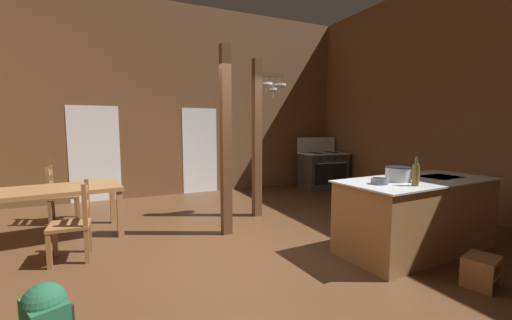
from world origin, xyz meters
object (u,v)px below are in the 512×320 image
Objects in this scene: dining_table at (55,194)px; stockpot_on_counter at (398,174)px; ladderback_chair_by_post at (74,223)px; mixing_bowl_on_counter at (379,181)px; ladderback_chair_near_window at (60,195)px; bottle_tall_on_counter at (417,174)px; step_stool at (481,269)px; kitchen_island at (416,215)px; stove_range at (323,170)px; bottle_short_on_counter at (416,174)px.

dining_table is 4.75× the size of stockpot_on_counter.
mixing_bowl_on_counter is at bearing -25.18° from ladderback_chair_by_post.
ladderback_chair_near_window reaches higher than dining_table.
bottle_tall_on_counter is (3.80, -1.66, 0.58)m from ladderback_chair_by_post.
step_stool is at bearing -61.44° from mixing_bowl_on_counter.
stockpot_on_counter is 0.38m from mixing_bowl_on_counter.
dining_table is 1.89× the size of ladderback_chair_near_window.
kitchen_island is 0.66m from stockpot_on_counter.
step_stool is 0.24× the size of dining_table.
step_stool is 1.29m from stockpot_on_counter.
ladderback_chair_by_post is 4.01m from stockpot_on_counter.
dining_table is 1.89× the size of ladderback_chair_by_post.
stove_range is 5.34× the size of bottle_tall_on_counter.
mixing_bowl_on_counter is (3.61, -2.50, 0.32)m from dining_table.
ladderback_chair_near_window is at bearing 136.99° from mixing_bowl_on_counter.
ladderback_chair_by_post is at bearing 157.94° from stockpot_on_counter.
dining_table is at bearing -165.10° from stove_range.
bottle_tall_on_counter is at bearing -54.78° from stockpot_on_counter.
stove_range is 6.01m from dining_table.
kitchen_island is at bearing 3.60° from mixing_bowl_on_counter.
bottle_short_on_counter reaches higher than dining_table.
bottle_tall_on_counter reaches higher than ladderback_chair_near_window.
mixing_bowl_on_counter is at bearing 167.48° from bottle_tall_on_counter.
mixing_bowl_on_counter is (3.31, -1.55, 0.52)m from ladderback_chair_by_post.
step_stool is at bearing -103.30° from kitchen_island.
stove_range reaches higher than kitchen_island.
kitchen_island is 0.63m from bottle_tall_on_counter.
mixing_bowl_on_counter is at bearing 118.56° from step_stool.
stove_range is 4.52m from bottle_tall_on_counter.
stove_range is at bearing 65.36° from stockpot_on_counter.
stockpot_on_counter is at bearing -114.64° from stove_range.
stockpot_on_counter reaches higher than ladderback_chair_by_post.
stove_range reaches higher than dining_table.
bottle_short_on_counter is at bearing -41.01° from mixing_bowl_on_counter.
stockpot_on_counter reaches higher than kitchen_island.
stove_range reaches higher than step_stool.
bottle_tall_on_counter is (-1.70, -4.15, 0.55)m from stove_range.
bottle_tall_on_counter reaches higher than ladderback_chair_by_post.
ladderback_chair_by_post is at bearing 154.82° from mixing_bowl_on_counter.
dining_table is at bearing -85.91° from ladderback_chair_near_window.
dining_table is at bearing 108.07° from ladderback_chair_by_post.
stockpot_on_counter is 1.14× the size of bottle_short_on_counter.
bottle_short_on_counter is at bearing -145.14° from bottle_tall_on_counter.
dining_table is 4.88m from bottle_tall_on_counter.
bottle_short_on_counter reaches higher than kitchen_island.
kitchen_island is at bearing -110.31° from stove_range.
step_stool is 1.27× the size of bottle_short_on_counter.
dining_table is 4.79m from bottle_short_on_counter.
kitchen_island is at bearing 34.77° from bottle_tall_on_counter.
kitchen_island is 1.02m from step_stool.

